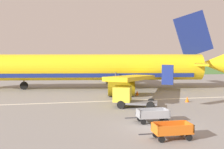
# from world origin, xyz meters

# --- Properties ---
(ground_plane) EXTENTS (220.00, 220.00, 0.00)m
(ground_plane) POSITION_xyz_m (0.00, 0.00, 0.00)
(ground_plane) COLOR gray
(grass_strip) EXTENTS (220.00, 28.00, 0.06)m
(grass_strip) POSITION_xyz_m (0.00, 53.39, 0.03)
(grass_strip) COLOR #477A38
(grass_strip) RESTS_ON ground
(apron_stripe) EXTENTS (120.00, 0.36, 0.01)m
(apron_stripe) POSITION_xyz_m (0.00, 11.50, 0.01)
(apron_stripe) COLOR silver
(apron_stripe) RESTS_ON ground
(airplane) EXTENTS (37.61, 30.32, 11.34)m
(airplane) POSITION_xyz_m (-0.46, 21.22, 3.05)
(airplane) COLOR yellow
(airplane) RESTS_ON ground
(baggage_cart_nearest) EXTENTS (3.55, 1.41, 1.07)m
(baggage_cart_nearest) POSITION_xyz_m (-0.14, -3.05, 0.60)
(baggage_cart_nearest) COLOR orange
(baggage_cart_nearest) RESTS_ON ground
(baggage_cart_second_in_row) EXTENTS (3.57, 1.47, 1.07)m
(baggage_cart_second_in_row) POSITION_xyz_m (0.04, 1.46, 0.60)
(baggage_cart_second_in_row) COLOR gray
(baggage_cart_second_in_row) RESTS_ON ground
(service_truck_beside_carts) EXTENTS (4.77, 3.35, 2.10)m
(service_truck_beside_carts) POSITION_xyz_m (-0.48, 7.85, 1.10)
(service_truck_beside_carts) COLOR slate
(service_truck_beside_carts) RESTS_ON ground
(traffic_cone_near_plane) EXTENTS (0.43, 0.43, 0.56)m
(traffic_cone_near_plane) POSITION_xyz_m (2.57, 14.82, 0.28)
(traffic_cone_near_plane) COLOR orange
(traffic_cone_near_plane) RESTS_ON ground
(traffic_cone_mid_apron) EXTENTS (0.45, 0.45, 0.60)m
(traffic_cone_mid_apron) POSITION_xyz_m (6.73, 9.31, 0.30)
(traffic_cone_mid_apron) COLOR orange
(traffic_cone_mid_apron) RESTS_ON ground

